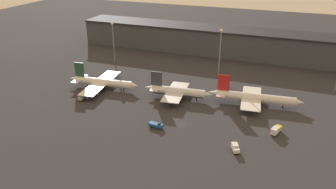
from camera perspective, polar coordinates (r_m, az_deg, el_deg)
ground at (r=148.83m, az=2.26°, el=-5.22°), size 600.00×600.00×0.00m
terminal_building at (r=243.89m, az=10.67°, el=8.99°), size 226.97×24.72×19.10m
airplane_0 at (r=187.12m, az=-11.31°, el=2.07°), size 41.91×37.73×14.09m
airplane_1 at (r=171.51m, az=1.66°, el=0.50°), size 36.80×27.39×13.83m
airplane_2 at (r=170.23m, az=14.80°, el=-0.57°), size 47.40×29.77×14.59m
service_vehicle_0 at (r=145.74m, az=-2.10°, el=-5.32°), size 6.85×3.31×2.79m
service_vehicle_1 at (r=148.31m, az=18.29°, el=-5.88°), size 4.60×7.42×3.31m
service_vehicle_2 at (r=177.19m, az=-14.73°, el=-0.31°), size 3.37×6.36×2.85m
service_vehicle_3 at (r=132.73m, az=11.63°, el=-9.06°), size 4.23×5.65×2.84m
lamp_post_0 at (r=224.06m, az=-9.53°, el=9.74°), size 1.80×1.80×27.69m
lamp_post_1 at (r=198.59m, az=9.08°, el=8.10°), size 1.80×1.80×29.40m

